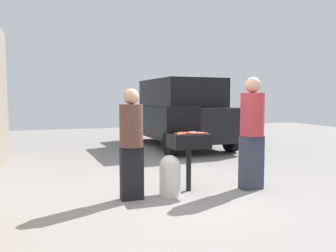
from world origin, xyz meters
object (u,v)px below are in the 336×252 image
(hot_dog_3, at_px, (197,133))
(hot_dog_12, at_px, (181,134))
(propane_tank, at_px, (170,175))
(parked_minivan, at_px, (179,113))
(hot_dog_0, at_px, (181,134))
(person_right, at_px, (252,129))
(hot_dog_1, at_px, (182,133))
(hot_dog_4, at_px, (188,133))
(hot_dog_15, at_px, (191,132))
(hot_dog_2, at_px, (190,133))
(hot_dog_8, at_px, (192,133))
(hot_dog_6, at_px, (196,134))
(hot_dog_14, at_px, (179,134))
(hot_dog_13, at_px, (182,133))
(hot_dog_5, at_px, (195,134))
(hot_dog_7, at_px, (192,132))
(bbq_grill, at_px, (189,143))
(hot_dog_10, at_px, (204,134))
(hot_dog_9, at_px, (183,133))
(hot_dog_11, at_px, (201,133))
(person_left, at_px, (131,140))

(hot_dog_3, distance_m, hot_dog_12, 0.37)
(propane_tank, height_order, parked_minivan, parked_minivan)
(hot_dog_0, height_order, person_right, person_right)
(hot_dog_1, bearing_deg, propane_tank, -144.48)
(hot_dog_4, distance_m, hot_dog_15, 0.18)
(hot_dog_12, bearing_deg, propane_tank, 177.89)
(hot_dog_2, xyz_separation_m, hot_dog_4, (-0.02, 0.03, 0.00))
(hot_dog_4, relative_size, hot_dog_8, 1.00)
(hot_dog_6, relative_size, hot_dog_14, 1.00)
(hot_dog_13, bearing_deg, hot_dog_5, -57.86)
(hot_dog_8, xyz_separation_m, hot_dog_13, (-0.17, 0.02, 0.00))
(hot_dog_1, bearing_deg, hot_dog_7, 15.29)
(hot_dog_7, bearing_deg, bbq_grill, -133.42)
(propane_tank, bearing_deg, hot_dog_8, 23.91)
(hot_dog_2, bearing_deg, hot_dog_14, 175.70)
(hot_dog_5, bearing_deg, propane_tank, -178.30)
(hot_dog_10, distance_m, person_right, 0.82)
(hot_dog_14, relative_size, propane_tank, 0.21)
(hot_dog_6, xyz_separation_m, hot_dog_9, (-0.13, 0.21, 0.00))
(hot_dog_0, xyz_separation_m, hot_dog_9, (0.11, 0.21, 0.00))
(hot_dog_0, height_order, hot_dog_7, same)
(propane_tank, distance_m, parked_minivan, 5.23)
(hot_dog_0, distance_m, hot_dog_9, 0.23)
(hot_dog_1, relative_size, hot_dog_8, 1.00)
(hot_dog_5, bearing_deg, hot_dog_0, 171.11)
(hot_dog_1, xyz_separation_m, hot_dog_9, (0.04, 0.06, 0.00))
(hot_dog_10, xyz_separation_m, hot_dog_14, (-0.37, 0.12, 0.00))
(hot_dog_13, bearing_deg, hot_dog_12, -114.70)
(hot_dog_3, distance_m, hot_dog_10, 0.16)
(hot_dog_7, bearing_deg, hot_dog_6, -94.89)
(hot_dog_11, bearing_deg, hot_dog_10, -76.42)
(bbq_grill, height_order, hot_dog_9, hot_dog_9)
(hot_dog_6, height_order, hot_dog_13, same)
(hot_dog_5, relative_size, hot_dog_9, 1.00)
(propane_tank, bearing_deg, hot_dog_14, 33.40)
(hot_dog_3, bearing_deg, propane_tank, -163.59)
(person_right, bearing_deg, hot_dog_4, -14.58)
(hot_dog_4, height_order, parked_minivan, parked_minivan)
(hot_dog_13, bearing_deg, hot_dog_10, -40.02)
(hot_dog_7, bearing_deg, hot_dog_4, -136.21)
(hot_dog_10, relative_size, hot_dog_12, 1.00)
(hot_dog_7, relative_size, hot_dog_9, 1.00)
(hot_dog_14, bearing_deg, hot_dog_10, -18.63)
(bbq_grill, xyz_separation_m, hot_dog_5, (0.05, -0.13, 0.16))
(hot_dog_5, distance_m, person_right, 0.96)
(person_left, bearing_deg, hot_dog_11, 19.69)
(hot_dog_9, xyz_separation_m, propane_tank, (-0.31, -0.25, -0.60))
(hot_dog_3, height_order, hot_dog_8, same)
(hot_dog_2, relative_size, hot_dog_11, 1.00)
(hot_dog_4, xyz_separation_m, hot_dog_8, (0.10, 0.06, 0.00))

